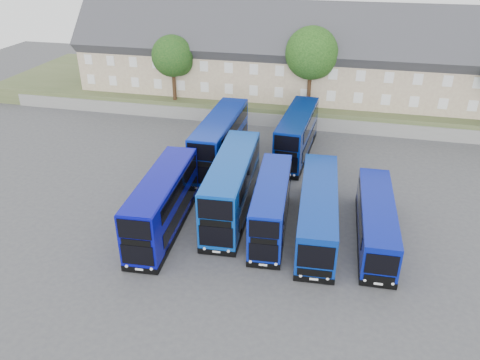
% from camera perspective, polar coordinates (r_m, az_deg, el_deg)
% --- Properties ---
extents(ground, '(120.00, 120.00, 0.00)m').
position_cam_1_polar(ground, '(33.63, 0.02, -8.33)').
color(ground, '#45454A').
rests_on(ground, ground).
extents(retaining_wall, '(70.00, 0.40, 1.50)m').
position_cam_1_polar(retaining_wall, '(54.27, 5.88, 7.11)').
color(retaining_wall, slate).
rests_on(retaining_wall, ground).
extents(earth_bank, '(80.00, 20.00, 2.00)m').
position_cam_1_polar(earth_bank, '(63.59, 7.17, 10.41)').
color(earth_bank, '#4A5932').
rests_on(earth_bank, ground).
extents(terrace_row, '(66.00, 10.40, 11.20)m').
position_cam_1_polar(terrace_row, '(57.95, 13.09, 13.95)').
color(terrace_row, tan).
rests_on(terrace_row, earth_bank).
extents(dd_front_left, '(3.19, 11.11, 4.36)m').
position_cam_1_polar(dd_front_left, '(35.01, -9.36, -2.95)').
color(dd_front_left, '#080A97').
rests_on(dd_front_left, ground).
extents(dd_front_mid, '(3.38, 11.92, 4.69)m').
position_cam_1_polar(dd_front_mid, '(36.47, -0.98, -0.91)').
color(dd_front_mid, '#0940A8').
rests_on(dd_front_mid, ground).
extents(dd_front_right, '(3.01, 10.12, 3.97)m').
position_cam_1_polar(dd_front_right, '(34.72, 3.82, -3.26)').
color(dd_front_right, '#081DA1').
rests_on(dd_front_right, ground).
extents(dd_rear_left, '(2.75, 11.89, 4.72)m').
position_cam_1_polar(dd_rear_left, '(44.63, -2.40, 4.71)').
color(dd_rear_left, '#0825A0').
rests_on(dd_rear_left, ground).
extents(dd_rear_right, '(3.18, 11.23, 4.41)m').
position_cam_1_polar(dd_rear_right, '(46.78, 6.94, 5.44)').
color(dd_rear_right, navy).
rests_on(dd_rear_right, ground).
extents(coach_east_a, '(3.38, 12.67, 3.43)m').
position_cam_1_polar(coach_east_a, '(35.09, 9.47, -3.77)').
color(coach_east_a, '#082C97').
rests_on(coach_east_a, ground).
extents(coach_east_b, '(2.72, 11.21, 3.04)m').
position_cam_1_polar(coach_east_b, '(35.11, 16.21, -4.93)').
color(coach_east_b, '#081695').
rests_on(coach_east_b, ground).
extents(tree_west, '(4.80, 4.80, 7.65)m').
position_cam_1_polar(tree_west, '(56.74, -8.08, 14.57)').
color(tree_west, '#382314').
rests_on(tree_west, earth_bank).
extents(tree_mid, '(5.76, 5.76, 9.18)m').
position_cam_1_polar(tree_mid, '(53.48, 8.87, 14.82)').
color(tree_mid, '#382314').
rests_on(tree_mid, earth_bank).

